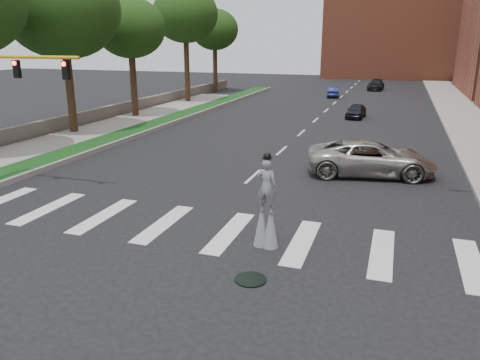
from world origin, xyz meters
The scene contains 17 objects.
ground_plane centered at (0.00, 0.00, 0.00)m, with size 160.00×160.00×0.00m, color black.
grass_median centered at (-11.50, 20.00, 0.12)m, with size 2.00×60.00×0.25m, color #103B14.
median_curb centered at (-10.45, 20.00, 0.14)m, with size 0.20×60.00×0.28m, color gray.
sidewalk_left centered at (-14.50, 10.00, 0.09)m, with size 4.00×60.00×0.18m, color gray.
stone_wall centered at (-17.00, 22.00, 0.55)m, with size 0.50×56.00×1.10m, color #5F5951.
manhole centered at (3.00, -2.00, 0.02)m, with size 0.90×0.90×0.04m, color black.
building_backdrop centered at (6.00, 78.00, 9.00)m, with size 26.00×14.00×18.00m, color #A85034.
traffic_signal centered at (-9.78, 3.00, 4.15)m, with size 5.30×0.23×6.20m.
stilt_performer centered at (2.79, 0.34, 1.27)m, with size 0.84×0.57×3.15m.
suv_crossing centered at (5.46, 10.17, 0.86)m, with size 2.87×6.21×1.73m, color #A5A29C.
car_near centered at (3.10, 28.35, 0.60)m, with size 1.42×3.54×1.21m, color black.
car_mid centered at (-0.91, 43.48, 0.61)m, with size 1.29×3.70×1.22m, color navy.
car_far centered at (3.45, 53.47, 0.69)m, with size 1.92×4.73×1.37m, color black.
tree_2 centered at (-15.51, 14.53, 8.47)m, with size 7.80×7.80×11.81m.
tree_3 centered at (-15.23, 22.54, 7.43)m, with size 5.86×5.86×9.97m.
tree_4 centered at (-15.19, 33.37, 9.02)m, with size 6.79×6.79×11.95m.
tree_5 centered at (-16.17, 44.05, 7.73)m, with size 5.93×5.93×10.30m.
Camera 1 is at (6.47, -13.26, 6.47)m, focal length 35.00 mm.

